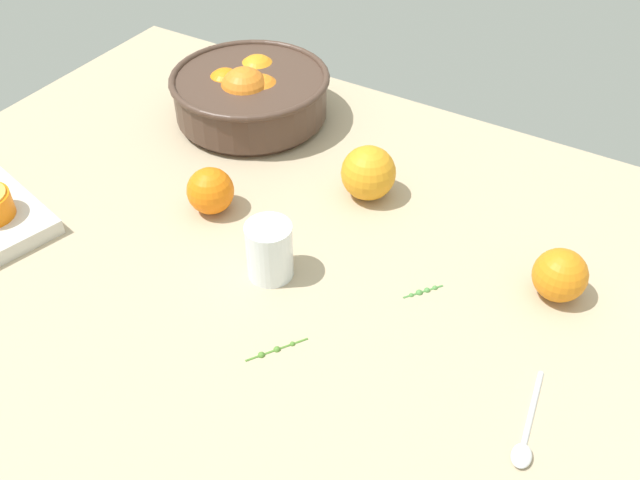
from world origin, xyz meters
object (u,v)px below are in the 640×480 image
object	(u,v)px
loose_orange_2	(368,173)
spoon	(527,434)
loose_orange_0	(560,275)
fruit_bowl	(250,94)
juice_glass	(270,254)
loose_orange_1	(210,191)

from	to	relation	value
loose_orange_2	spoon	bearing A→B (deg)	-39.57
loose_orange_0	loose_orange_2	bearing A→B (deg)	168.76
spoon	fruit_bowl	bearing A→B (deg)	148.88
juice_glass	loose_orange_0	world-z (taller)	juice_glass
loose_orange_0	spoon	world-z (taller)	loose_orange_0
juice_glass	loose_orange_0	size ratio (longest dim) A/B	1.16
juice_glass	fruit_bowl	bearing A→B (deg)	128.69
loose_orange_0	loose_orange_1	size ratio (longest dim) A/B	1.00
fruit_bowl	loose_orange_0	xyz separation A→B (cm)	(60.40, -15.65, -1.39)
loose_orange_0	loose_orange_2	xyz separation A→B (cm)	(-31.78, 6.32, 0.65)
spoon	loose_orange_1	bearing A→B (deg)	165.47
fruit_bowl	spoon	size ratio (longest dim) A/B	1.99
loose_orange_0	spoon	bearing A→B (deg)	-80.52
fruit_bowl	loose_orange_2	size ratio (longest dim) A/B	3.30
fruit_bowl	loose_orange_1	size ratio (longest dim) A/B	3.92
loose_orange_1	fruit_bowl	bearing A→B (deg)	111.93
loose_orange_1	spoon	xyz separation A→B (cm)	(54.31, -14.07, -3.15)
loose_orange_1	loose_orange_2	world-z (taller)	loose_orange_2
fruit_bowl	loose_orange_2	world-z (taller)	fruit_bowl
loose_orange_2	spoon	xyz separation A→B (cm)	(35.65, -29.46, -3.82)
fruit_bowl	juice_glass	world-z (taller)	fruit_bowl
juice_glass	loose_orange_1	distance (cm)	16.98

